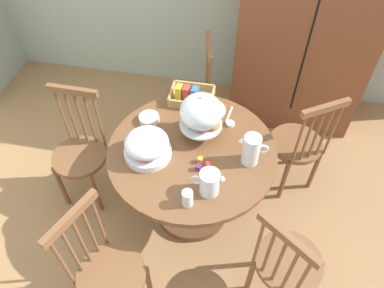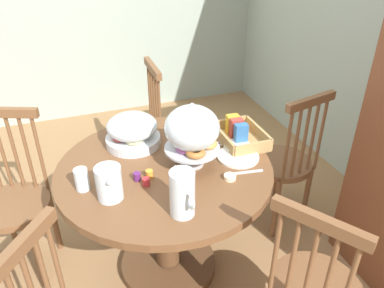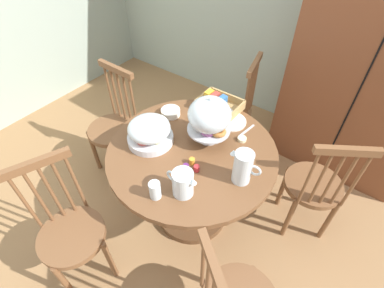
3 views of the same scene
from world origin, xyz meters
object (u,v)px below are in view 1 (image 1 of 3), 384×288
Objects in this scene: fruit_platter_covered at (147,146)px; orange_juice_pitcher at (251,151)px; windsor_chair_host_seat at (81,154)px; china_plate_large at (210,110)px; dining_table at (192,171)px; pastry_stand_with_dome at (201,113)px; cereal_bowl at (149,119)px; drinking_glass at (187,198)px; windsor_chair_facing_door at (297,145)px; cereal_basket at (190,96)px; windsor_chair_by_cabinet at (286,264)px; milk_pitcher at (209,183)px; wooden_armoire at (308,21)px; china_plate_small at (200,104)px; windsor_chair_far_side at (192,97)px; windsor_chair_near_window at (108,273)px; butter_dish at (230,124)px.

fruit_platter_covered is 0.64m from orange_juice_pitcher.
china_plate_large is at bearing 20.80° from windsor_chair_host_seat.
pastry_stand_with_dome is at bearing 76.76° from dining_table.
cereal_bowl is 1.27× the size of drinking_glass.
windsor_chair_host_seat is 0.71m from fruit_platter_covered.
pastry_stand_with_dome is at bearing -157.05° from windsor_chair_facing_door.
fruit_platter_covered reaches higher than cereal_basket.
cereal_basket reaches higher than cereal_bowl.
cereal_bowl is (-1.00, 0.73, 0.31)m from windsor_chair_by_cabinet.
windsor_chair_by_cabinet is 4.43× the size of china_plate_large.
pastry_stand_with_dome reaches higher than cereal_basket.
milk_pitcher reaches higher than drinking_glass.
cereal_bowl is (-0.23, -0.27, -0.02)m from cereal_basket.
windsor_chair_host_seat is (-1.52, 0.57, 0.00)m from windsor_chair_by_cabinet.
china_plate_large is at bearing 98.37° from milk_pitcher.
wooden_armoire reaches higher than china_plate_small.
windsor_chair_far_side is (-0.16, 0.84, -0.05)m from dining_table.
wooden_armoire reaches higher than cereal_basket.
fruit_platter_covered is 2.00× the size of china_plate_small.
drinking_glass is (0.22, -1.25, 0.34)m from windsor_chair_far_side.
milk_pitcher is (0.32, -1.13, 0.36)m from windsor_chair_far_side.
milk_pitcher is (-0.55, -1.62, -0.17)m from wooden_armoire.
windsor_chair_facing_door is 4.43× the size of china_plate_large.
windsor_chair_by_cabinet is 1.22m from china_plate_small.
china_plate_large is 0.09m from china_plate_small.
windsor_chair_facing_door reaches higher than cereal_basket.
milk_pitcher is at bearing -25.25° from fruit_platter_covered.
butter_dish is at bearing 61.93° from windsor_chair_near_window.
windsor_chair_by_cabinet reaches higher than china_plate_small.
pastry_stand_with_dome is 0.40m from fruit_platter_covered.
windsor_chair_by_cabinet is (1.01, 0.25, 0.00)m from windsor_chair_near_window.
china_plate_small is (-0.08, 0.04, 0.01)m from china_plate_large.
cereal_basket is (-0.84, 0.04, 0.33)m from windsor_chair_facing_door.
fruit_platter_covered is (0.59, -0.14, 0.37)m from windsor_chair_host_seat.
windsor_chair_far_side is 4.58× the size of orange_juice_pitcher.
milk_pitcher is (0.50, 0.48, 0.36)m from windsor_chair_near_window.
wooden_armoire is 2.01× the size of windsor_chair_host_seat.
wooden_armoire is at bearing 61.96° from dining_table.
windsor_chair_facing_door is 4.58× the size of orange_juice_pitcher.
milk_pitcher is 0.75m from china_plate_small.
windsor_chair_near_window is 1.10m from pastry_stand_with_dome.
cereal_basket is (-0.10, 0.47, 0.27)m from dining_table.
windsor_chair_far_side is 1.01m from fruit_platter_covered.
butter_dish is at bearing 7.05° from cereal_bowl.
pastry_stand_with_dome is at bearing 38.73° from fruit_platter_covered.
china_plate_large is at bearing 84.26° from pastry_stand_with_dome.
milk_pitcher is at bearing -127.98° from windsor_chair_facing_door.
wooden_armoire is at bearing 50.96° from china_plate_small.
dining_table is at bearing -77.47° from cereal_basket.
orange_juice_pitcher is 0.69m from cereal_basket.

